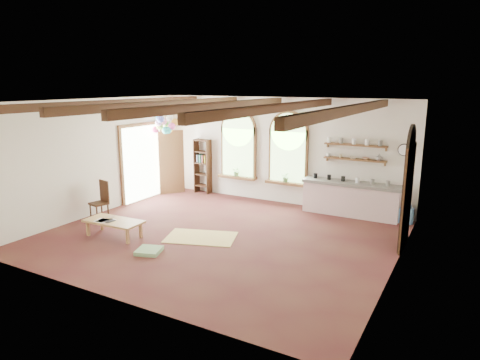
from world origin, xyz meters
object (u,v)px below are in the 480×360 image
Objects in this scene: side_chair at (100,208)px; kitchen_counter at (351,199)px; coffee_table at (114,222)px; balloon_cluster at (165,124)px.

kitchen_counter is at bearing 31.72° from side_chair.
kitchen_counter is 6.33m from coffee_table.
coffee_table is at bearing -135.34° from kitchen_counter.
side_chair is at bearing 148.27° from coffee_table.
coffee_table is 1.27× the size of balloon_cluster.
balloon_cluster reaches higher than side_chair.
side_chair reaches higher than kitchen_counter.
kitchen_counter reaches higher than coffee_table.
side_chair is 3.40m from balloon_cluster.
side_chair is (-5.85, -3.61, -0.18)m from kitchen_counter.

